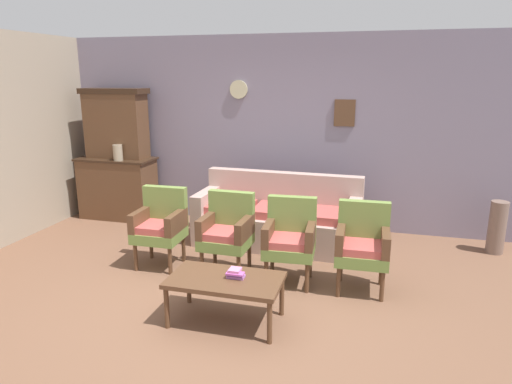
{
  "coord_description": "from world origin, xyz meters",
  "views": [
    {
      "loc": [
        1.38,
        -3.78,
        2.16
      ],
      "look_at": [
        0.05,
        1.11,
        0.85
      ],
      "focal_mm": 32.08,
      "sensor_mm": 36.0,
      "label": 1
    }
  ],
  "objects_px": {
    "book_stack_on_table": "(236,274)",
    "coffee_table": "(225,283)",
    "vase_on_cabinet": "(118,153)",
    "armchair_by_doorway": "(161,224)",
    "floral_couch": "(278,220)",
    "armchair_row_middle": "(227,230)",
    "armchair_near_couch_end": "(362,243)",
    "armchair_near_cabinet": "(290,237)",
    "floor_vase_by_wall": "(497,227)",
    "side_cabinet": "(118,188)"
  },
  "relations": [
    {
      "from": "armchair_near_cabinet",
      "to": "floor_vase_by_wall",
      "type": "relative_size",
      "value": 1.36
    },
    {
      "from": "side_cabinet",
      "to": "floral_couch",
      "type": "distance_m",
      "value": 2.68
    },
    {
      "from": "armchair_near_couch_end",
      "to": "coffee_table",
      "type": "height_order",
      "value": "armchair_near_couch_end"
    },
    {
      "from": "vase_on_cabinet",
      "to": "book_stack_on_table",
      "type": "distance_m",
      "value": 3.49
    },
    {
      "from": "armchair_row_middle",
      "to": "floor_vase_by_wall",
      "type": "bearing_deg",
      "value": 25.09
    },
    {
      "from": "armchair_by_doorway",
      "to": "book_stack_on_table",
      "type": "distance_m",
      "value": 1.57
    },
    {
      "from": "coffee_table",
      "to": "floor_vase_by_wall",
      "type": "xyz_separation_m",
      "value": [
        2.7,
        2.43,
        -0.04
      ]
    },
    {
      "from": "floral_couch",
      "to": "armchair_by_doorway",
      "type": "relative_size",
      "value": 2.36
    },
    {
      "from": "side_cabinet",
      "to": "floor_vase_by_wall",
      "type": "bearing_deg",
      "value": -1.08
    },
    {
      "from": "side_cabinet",
      "to": "armchair_row_middle",
      "type": "bearing_deg",
      "value": -33.57
    },
    {
      "from": "side_cabinet",
      "to": "armchair_near_couch_end",
      "type": "bearing_deg",
      "value": -22.43
    },
    {
      "from": "armchair_near_couch_end",
      "to": "book_stack_on_table",
      "type": "relative_size",
      "value": 5.81
    },
    {
      "from": "floral_couch",
      "to": "armchair_near_cabinet",
      "type": "xyz_separation_m",
      "value": [
        0.36,
        -1.07,
        0.17
      ]
    },
    {
      "from": "armchair_near_cabinet",
      "to": "armchair_row_middle",
      "type": "bearing_deg",
      "value": 176.77
    },
    {
      "from": "armchair_row_middle",
      "to": "floral_couch",
      "type": "bearing_deg",
      "value": 71.24
    },
    {
      "from": "armchair_by_doorway",
      "to": "armchair_near_cabinet",
      "type": "bearing_deg",
      "value": -1.82
    },
    {
      "from": "armchair_near_couch_end",
      "to": "floor_vase_by_wall",
      "type": "height_order",
      "value": "armchair_near_couch_end"
    },
    {
      "from": "floral_couch",
      "to": "coffee_table",
      "type": "height_order",
      "value": "floral_couch"
    },
    {
      "from": "floral_couch",
      "to": "armchair_near_couch_end",
      "type": "height_order",
      "value": "same"
    },
    {
      "from": "armchair_near_cabinet",
      "to": "floor_vase_by_wall",
      "type": "distance_m",
      "value": 2.74
    },
    {
      "from": "side_cabinet",
      "to": "floral_couch",
      "type": "height_order",
      "value": "side_cabinet"
    },
    {
      "from": "armchair_row_middle",
      "to": "armchair_near_couch_end",
      "type": "xyz_separation_m",
      "value": [
        1.46,
        -0.03,
        0.0
      ]
    },
    {
      "from": "side_cabinet",
      "to": "coffee_table",
      "type": "relative_size",
      "value": 1.16
    },
    {
      "from": "floral_couch",
      "to": "book_stack_on_table",
      "type": "xyz_separation_m",
      "value": [
        0.06,
        -2.01,
        0.13
      ]
    },
    {
      "from": "vase_on_cabinet",
      "to": "armchair_near_cabinet",
      "type": "bearing_deg",
      "value": -25.96
    },
    {
      "from": "vase_on_cabinet",
      "to": "side_cabinet",
      "type": "bearing_deg",
      "value": 131.17
    },
    {
      "from": "side_cabinet",
      "to": "book_stack_on_table",
      "type": "bearing_deg",
      "value": -42.85
    },
    {
      "from": "floral_couch",
      "to": "vase_on_cabinet",
      "type": "bearing_deg",
      "value": 172.71
    },
    {
      "from": "coffee_table",
      "to": "book_stack_on_table",
      "type": "xyz_separation_m",
      "value": [
        0.08,
        0.03,
        0.08
      ]
    },
    {
      "from": "floral_couch",
      "to": "coffee_table",
      "type": "distance_m",
      "value": 2.04
    },
    {
      "from": "side_cabinet",
      "to": "armchair_near_cabinet",
      "type": "bearing_deg",
      "value": -27.46
    },
    {
      "from": "coffee_table",
      "to": "floor_vase_by_wall",
      "type": "distance_m",
      "value": 3.63
    },
    {
      "from": "vase_on_cabinet",
      "to": "armchair_by_doorway",
      "type": "xyz_separation_m",
      "value": [
        1.32,
        -1.34,
        -0.55
      ]
    },
    {
      "from": "vase_on_cabinet",
      "to": "coffee_table",
      "type": "distance_m",
      "value": 3.47
    },
    {
      "from": "side_cabinet",
      "to": "coffee_table",
      "type": "bearing_deg",
      "value": -44.11
    },
    {
      "from": "armchair_row_middle",
      "to": "armchair_near_couch_end",
      "type": "bearing_deg",
      "value": -1.09
    },
    {
      "from": "floral_couch",
      "to": "floor_vase_by_wall",
      "type": "distance_m",
      "value": 2.7
    },
    {
      "from": "vase_on_cabinet",
      "to": "armchair_row_middle",
      "type": "xyz_separation_m",
      "value": [
        2.13,
        -1.34,
        -0.55
      ]
    },
    {
      "from": "floral_couch",
      "to": "armchair_by_doorway",
      "type": "height_order",
      "value": "same"
    },
    {
      "from": "book_stack_on_table",
      "to": "floor_vase_by_wall",
      "type": "bearing_deg",
      "value": 42.48
    },
    {
      "from": "armchair_row_middle",
      "to": "floor_vase_by_wall",
      "type": "relative_size",
      "value": 1.36
    },
    {
      "from": "side_cabinet",
      "to": "armchair_near_couch_end",
      "type": "distance_m",
      "value": 4.04
    },
    {
      "from": "floral_couch",
      "to": "book_stack_on_table",
      "type": "bearing_deg",
      "value": -88.33
    },
    {
      "from": "armchair_by_doorway",
      "to": "armchair_row_middle",
      "type": "xyz_separation_m",
      "value": [
        0.81,
        -0.01,
        0.0
      ]
    },
    {
      "from": "coffee_table",
      "to": "book_stack_on_table",
      "type": "bearing_deg",
      "value": 19.69
    },
    {
      "from": "armchair_by_doorway",
      "to": "armchair_row_middle",
      "type": "distance_m",
      "value": 0.81
    },
    {
      "from": "coffee_table",
      "to": "book_stack_on_table",
      "type": "distance_m",
      "value": 0.12
    },
    {
      "from": "vase_on_cabinet",
      "to": "armchair_row_middle",
      "type": "height_order",
      "value": "vase_on_cabinet"
    },
    {
      "from": "book_stack_on_table",
      "to": "coffee_table",
      "type": "bearing_deg",
      "value": -160.31
    },
    {
      "from": "vase_on_cabinet",
      "to": "coffee_table",
      "type": "height_order",
      "value": "vase_on_cabinet"
    }
  ]
}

